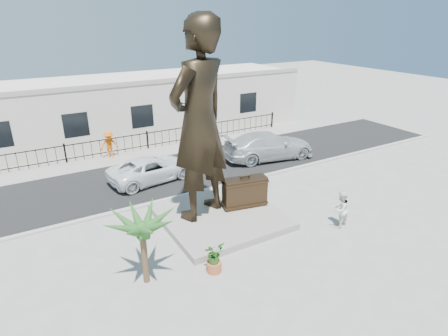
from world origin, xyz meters
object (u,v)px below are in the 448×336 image
object	(u,v)px
statue	(199,122)
tourist	(340,209)
car_white	(152,169)
suitcase	(245,192)

from	to	relation	value
statue	tourist	xyz separation A→B (m)	(5.02, -3.73, -3.78)
statue	car_white	bearing A→B (deg)	-107.82
tourist	car_white	distance (m)	10.61
statue	car_white	world-z (taller)	statue
car_white	tourist	bearing A→B (deg)	-157.18
suitcase	tourist	distance (m)	4.40
suitcase	car_white	size ratio (longest dim) A/B	0.42
statue	suitcase	bearing A→B (deg)	145.83
statue	tourist	size ratio (longest dim) A/B	5.03
suitcase	car_white	world-z (taller)	suitcase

